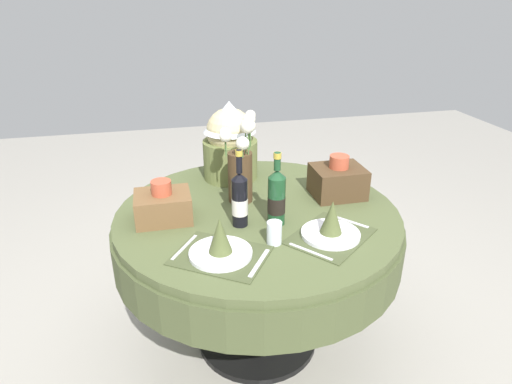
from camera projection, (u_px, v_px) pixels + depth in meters
ground at (257, 338)px, 2.33m from camera, size 8.00×8.00×0.00m
dining_table at (258, 237)px, 2.07m from camera, size 1.31×1.31×0.75m
place_setting_left at (220, 245)px, 1.66m from camera, size 0.43×0.40×0.16m
place_setting_right at (331, 226)px, 1.79m from camera, size 0.43×0.42×0.16m
flower_vase at (241, 164)px, 2.04m from camera, size 0.19×0.19×0.41m
wine_bottle_left at (240, 199)px, 1.85m from camera, size 0.07×0.07×0.34m
wine_bottle_right at (277, 197)px, 1.86m from camera, size 0.08×0.08×0.32m
tumbler_mid at (275, 233)px, 1.74m from camera, size 0.06×0.06×0.09m
gift_tub_back_centre at (230, 139)px, 2.29m from camera, size 0.28×0.28×0.41m
woven_basket_side_left at (163, 205)px, 1.92m from camera, size 0.24×0.19×0.18m
woven_basket_side_right at (338, 180)px, 2.14m from camera, size 0.24×0.21×0.20m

